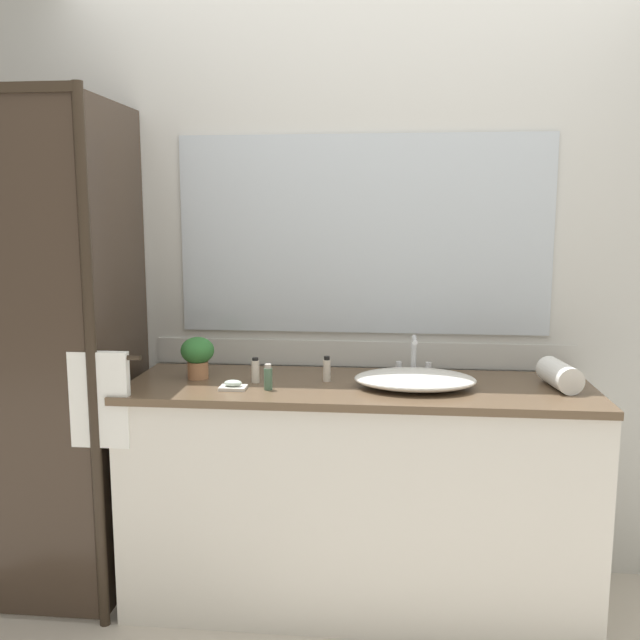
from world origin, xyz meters
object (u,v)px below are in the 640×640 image
(soap_dish, at_px, (233,386))
(amenity_bottle_conditioner, at_px, (327,369))
(rolled_towel_near_edge, at_px, (559,375))
(sink_basin, at_px, (415,379))
(faucet, at_px, (414,363))
(potted_plant, at_px, (198,354))
(amenity_bottle_lotion, at_px, (268,378))
(amenity_bottle_shampoo, at_px, (255,371))

(soap_dish, height_order, amenity_bottle_conditioner, amenity_bottle_conditioner)
(amenity_bottle_conditioner, xyz_separation_m, rolled_towel_near_edge, (0.89, -0.02, 0.00))
(rolled_towel_near_edge, bearing_deg, soap_dish, -173.21)
(soap_dish, distance_m, amenity_bottle_conditioner, 0.38)
(sink_basin, relative_size, faucet, 2.71)
(faucet, distance_m, soap_dish, 0.74)
(potted_plant, height_order, soap_dish, potted_plant)
(amenity_bottle_conditioner, bearing_deg, amenity_bottle_lotion, -143.55)
(amenity_bottle_conditioner, bearing_deg, faucet, 18.84)
(sink_basin, height_order, faucet, faucet)
(amenity_bottle_lotion, distance_m, amenity_bottle_conditioner, 0.26)
(soap_dish, distance_m, amenity_bottle_lotion, 0.14)
(sink_basin, height_order, soap_dish, sink_basin)
(sink_basin, height_order, rolled_towel_near_edge, rolled_towel_near_edge)
(sink_basin, relative_size, amenity_bottle_shampoo, 4.65)
(sink_basin, distance_m, amenity_bottle_lotion, 0.56)
(amenity_bottle_conditioner, distance_m, rolled_towel_near_edge, 0.89)
(sink_basin, distance_m, amenity_bottle_shampoo, 0.62)
(soap_dish, bearing_deg, sink_basin, 8.03)
(soap_dish, bearing_deg, rolled_towel_near_edge, 6.79)
(soap_dish, xyz_separation_m, amenity_bottle_conditioner, (0.34, 0.16, 0.03))
(soap_dish, xyz_separation_m, amenity_bottle_shampoo, (0.06, 0.11, 0.03))
(amenity_bottle_lotion, xyz_separation_m, amenity_bottle_shampoo, (-0.07, 0.10, 0.00))
(amenity_bottle_conditioner, bearing_deg, soap_dish, -154.59)
(amenity_bottle_lotion, bearing_deg, amenity_bottle_shampoo, 123.51)
(potted_plant, height_order, rolled_towel_near_edge, potted_plant)
(amenity_bottle_conditioner, bearing_deg, potted_plant, -179.72)
(sink_basin, bearing_deg, rolled_towel_near_edge, 5.22)
(amenity_bottle_lotion, height_order, rolled_towel_near_edge, rolled_towel_near_edge)
(soap_dish, relative_size, amenity_bottle_lotion, 1.02)
(faucet, distance_m, potted_plant, 0.87)
(faucet, relative_size, soap_dish, 1.70)
(soap_dish, bearing_deg, amenity_bottle_shampoo, 60.09)
(amenity_bottle_shampoo, bearing_deg, amenity_bottle_conditioner, 10.20)
(rolled_towel_near_edge, bearing_deg, faucet, 166.34)
(amenity_bottle_lotion, distance_m, rolled_towel_near_edge, 1.10)
(amenity_bottle_lotion, xyz_separation_m, rolled_towel_near_edge, (1.09, 0.14, 0.00))
(amenity_bottle_shampoo, bearing_deg, amenity_bottle_lotion, -56.49)
(faucet, distance_m, amenity_bottle_lotion, 0.61)
(amenity_bottle_lotion, bearing_deg, soap_dish, -176.34)
(sink_basin, bearing_deg, faucet, 90.00)
(sink_basin, bearing_deg, soap_dish, -171.97)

